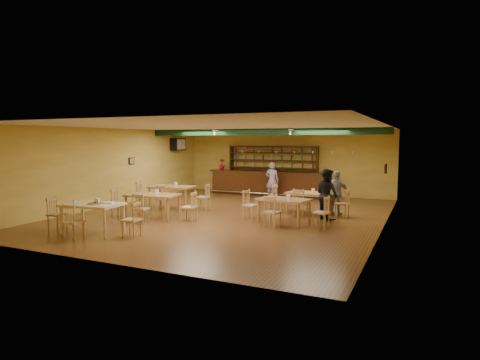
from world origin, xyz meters
The scene contains 23 objects.
floor centered at (0.00, 0.00, 0.00)m, with size 12.00×12.00×0.00m, color #4F3116.
ceiling_beam centered at (0.00, 2.80, 2.87)m, with size 10.00×0.30×0.25m, color black.
track_rail_left centered at (-1.80, 3.40, 2.94)m, with size 0.05×2.50×0.05m, color silver.
track_rail_right centered at (1.40, 3.40, 2.94)m, with size 0.05×2.50×0.05m, color silver.
ac_unit centered at (-4.80, 4.20, 2.35)m, with size 0.34×0.70×0.48m, color silver.
picture_left centered at (-4.97, 1.00, 1.70)m, with size 0.04×0.34×0.28m, color black.
picture_right centered at (4.97, 0.50, 1.70)m, with size 0.04×0.34×0.28m, color black.
bar_counter centered at (-0.56, 5.15, 0.56)m, with size 5.64×0.85×1.13m, color #371A0B.
back_bar_hutch centered at (-0.56, 5.78, 1.14)m, with size 4.36×0.40×2.28m, color #371A0B.
poinsettia centered at (-2.93, 5.15, 1.38)m, with size 0.28×0.28×0.50m, color maroon.
dining_table_a centered at (-2.63, 0.45, 0.41)m, with size 1.63×0.98×0.82m, color #966435.
dining_table_b centered at (2.41, 1.37, 0.37)m, with size 1.48×0.89×0.74m, color #966435.
dining_table_c centered at (-1.91, -1.72, 0.41)m, with size 1.63×0.98×0.82m, color #966435.
dining_table_d centered at (2.15, -0.58, 0.38)m, with size 1.53×0.92×0.76m, color #966435.
near_table centered at (-2.16, -4.07, 0.41)m, with size 1.55×0.99×0.83m, color tan.
pizza_tray centered at (-2.05, -4.07, 0.84)m, with size 0.40×0.40×0.01m, color silver.
parmesan_shaker centered at (-2.66, -4.24, 0.88)m, with size 0.07×0.07×0.11m, color #EAE5C6.
napkin_stack centered at (-1.78, -3.85, 0.84)m, with size 0.20×0.15×0.03m, color white.
pizza_server centered at (-1.89, -4.01, 0.84)m, with size 0.32×0.09×0.00m, color silver.
side_plate centered at (-1.55, -4.29, 0.83)m, with size 0.22×0.22×0.01m, color white.
patron_bar centered at (-0.04, 4.33, 0.80)m, with size 0.58×0.38×1.59m, color #7F4AA0.
patron_right_a centered at (3.21, 0.57, 0.82)m, with size 0.80×0.62×1.65m, color black.
patron_right_b centered at (3.35, 1.42, 0.76)m, with size 0.89×0.37×1.52m, color gray.
Camera 1 is at (6.06, -12.36, 2.55)m, focal length 30.48 mm.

